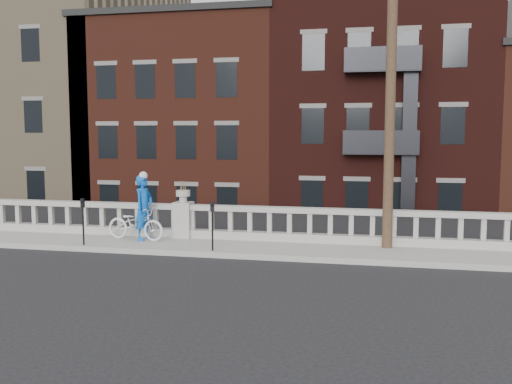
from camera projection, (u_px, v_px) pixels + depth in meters
ground at (130, 272)px, 14.00m from camera, size 120.00×120.00×0.00m
sidewalk at (173, 245)px, 16.91m from camera, size 32.00×2.20×0.15m
balustrade at (183, 221)px, 17.77m from camera, size 28.00×0.34×1.03m
planter_pedestal at (183, 215)px, 17.75m from camera, size 0.55×0.55×1.76m
lower_level at (292, 145)px, 36.02m from camera, size 80.00×44.00×20.80m
utility_pole at (391, 66)px, 15.67m from camera, size 1.60×0.28×10.00m
parking_meter_c at (83, 216)px, 16.49m from camera, size 0.10×0.09×1.36m
parking_meter_d at (212, 220)px, 15.68m from camera, size 0.10×0.09×1.36m
bicycle at (136, 223)px, 17.32m from camera, size 1.99×0.97×1.00m
cyclist at (144, 208)px, 17.29m from camera, size 0.62×0.80×1.97m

